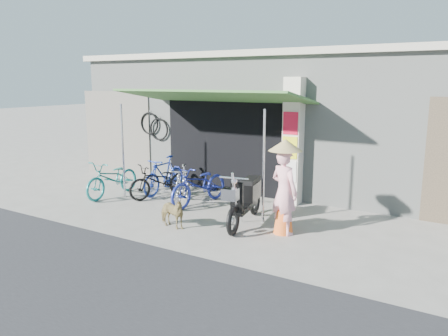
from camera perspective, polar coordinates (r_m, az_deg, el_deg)
The scene contains 14 objects.
ground at distance 9.07m, azimuth -2.19°, elevation -7.41°, with size 80.00×80.00×0.00m, color gray.
road_strip at distance 6.15m, azimuth -27.08°, elevation -18.19°, with size 80.00×6.00×0.01m, color #303032.
bicycle_shop at distance 13.19m, azimuth 10.00°, elevation 6.47°, with size 12.30×5.30×3.66m.
shop_pillar at distance 10.47m, azimuth 9.06°, elevation 3.43°, with size 0.42×0.44×3.00m.
awning at distance 10.45m, azimuth -1.56°, elevation 9.14°, with size 4.60×1.88×2.72m.
neighbour_left at distance 13.87m, azimuth -13.78°, elevation 4.33°, with size 2.60×0.06×2.60m, color #6B665B.
bike_teal at distance 11.49m, azimuth -14.33°, elevation -1.30°, with size 0.62×1.79×0.94m, color #1C817B.
bike_blue at distance 11.49m, azimuth -7.85°, elevation -0.95°, with size 0.46×1.63×0.98m, color #223A9F.
bike_black at distance 11.10m, azimuth -8.34°, elevation -1.67°, with size 0.58×1.67×0.88m, color black.
bike_silver at distance 10.49m, azimuth -5.51°, elevation -2.22°, with size 0.44×1.54×0.93m, color silver.
bike_navy at distance 10.40m, azimuth -3.20°, elevation -2.16°, with size 0.65×1.87×0.98m, color navy.
street_dog at distance 8.85m, azimuth -6.93°, elevation -5.82°, with size 0.34×0.74×0.63m, color #9C8052.
moped at distance 9.00m, azimuth 2.84°, elevation -4.11°, with size 0.67×2.00×1.14m.
nun at distance 8.40m, azimuth 7.89°, elevation -2.60°, with size 0.71×0.64×1.84m.
Camera 1 is at (4.72, -7.18, 2.91)m, focal length 35.00 mm.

